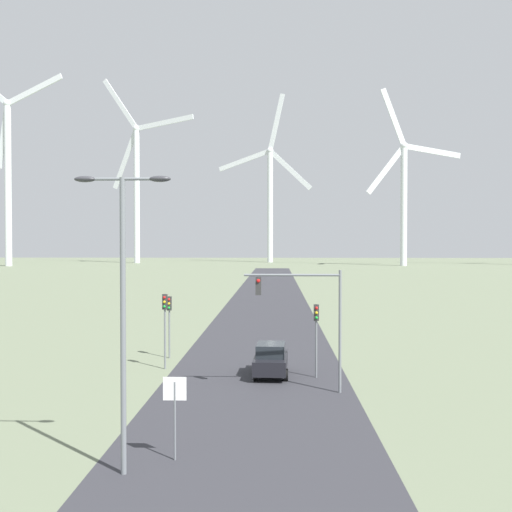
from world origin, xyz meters
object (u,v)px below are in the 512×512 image
object	(u,v)px
traffic_light_post_near_left	(165,314)
wind_turbine_far_left	(8,167)
streetlamp	(123,287)
wind_turbine_left	(137,179)
traffic_light_post_mid_left	(169,313)
car_approaching	(271,360)
stop_sign_near	(175,402)
wind_turbine_right	(404,190)
wind_turbine_center	(270,192)
traffic_light_post_near_right	(316,324)
traffic_light_mast_overhead	(306,305)

from	to	relation	value
traffic_light_post_near_left	wind_turbine_far_left	size ratio (longest dim) A/B	0.07
streetlamp	wind_turbine_left	size ratio (longest dim) A/B	0.13
streetlamp	traffic_light_post_mid_left	distance (m)	19.75
traffic_light_post_mid_left	car_approaching	bearing A→B (deg)	-36.78
stop_sign_near	wind_turbine_left	distance (m)	212.92
traffic_light_post_near_left	wind_turbine_right	bearing A→B (deg)	73.51
wind_turbine_right	car_approaching	bearing A→B (deg)	-104.35
wind_turbine_far_left	wind_turbine_left	distance (m)	47.17
car_approaching	wind_turbine_left	bearing A→B (deg)	105.29
traffic_light_post_near_left	stop_sign_near	bearing A→B (deg)	-78.15
streetlamp	wind_turbine_far_left	distance (m)	195.43
wind_turbine_center	wind_turbine_right	distance (m)	56.58
stop_sign_near	wind_turbine_right	xyz separation A→B (m)	(46.14, 181.13, 23.26)
car_approaching	wind_turbine_far_left	world-z (taller)	wind_turbine_far_left
traffic_light_post_near_left	traffic_light_post_near_right	distance (m)	9.01
wind_turbine_left	wind_turbine_center	size ratio (longest dim) A/B	1.08
traffic_light_post_mid_left	traffic_light_mast_overhead	xyz separation A→B (m)	(8.41, -8.66, 1.45)
traffic_light_post_near_right	wind_turbine_left	world-z (taller)	wind_turbine_left
traffic_light_post_near_left	traffic_light_post_mid_left	distance (m)	3.38
stop_sign_near	car_approaching	world-z (taller)	stop_sign_near
car_approaching	wind_turbine_right	size ratio (longest dim) A/B	0.07
stop_sign_near	streetlamp	bearing A→B (deg)	-138.45
streetlamp	car_approaching	bearing A→B (deg)	72.31
wind_turbine_left	traffic_light_post_near_right	bearing A→B (deg)	-74.05
traffic_light_post_near_left	traffic_light_post_near_right	world-z (taller)	traffic_light_post_near_left
stop_sign_near	wind_turbine_left	size ratio (longest dim) A/B	0.04
wind_turbine_right	traffic_light_post_mid_left	bearing A→B (deg)	-106.92
traffic_light_mast_overhead	car_approaching	bearing A→B (deg)	115.83
traffic_light_post_near_left	wind_turbine_right	xyz separation A→B (m)	(49.24, 166.35, 22.03)
car_approaching	wind_turbine_center	size ratio (longest dim) A/B	0.06
wind_turbine_right	traffic_light_mast_overhead	bearing A→B (deg)	-103.49
stop_sign_near	traffic_light_post_near_left	xyz separation A→B (m)	(-3.10, 14.78, 1.23)
traffic_light_post_near_left	traffic_light_post_near_right	xyz separation A→B (m)	(8.79, -1.97, -0.27)
streetlamp	traffic_light_post_mid_left	world-z (taller)	streetlamp
streetlamp	wind_turbine_left	distance (m)	213.30
traffic_light_post_near_right	wind_turbine_far_left	size ratio (longest dim) A/B	0.06
wind_turbine_center	wind_turbine_right	xyz separation A→B (m)	(44.95, -34.27, -2.47)
wind_turbine_left	streetlamp	bearing A→B (deg)	-76.95
traffic_light_post_near_right	stop_sign_near	bearing A→B (deg)	-113.95
streetlamp	traffic_light_post_near_right	world-z (taller)	streetlamp
traffic_light_post_near_left	car_approaching	size ratio (longest dim) A/B	1.06
traffic_light_post_near_left	traffic_light_post_mid_left	bearing A→B (deg)	95.73
traffic_light_post_near_right	traffic_light_mast_overhead	size ratio (longest dim) A/B	0.66
stop_sign_near	traffic_light_mast_overhead	xyz separation A→B (m)	(4.97, 9.47, 2.37)
traffic_light_post_near_left	streetlamp	bearing A→B (deg)	-84.11
stop_sign_near	traffic_light_post_near_right	distance (m)	14.05
streetlamp	stop_sign_near	distance (m)	4.46
traffic_light_mast_overhead	wind_turbine_far_left	world-z (taller)	wind_turbine_far_left
stop_sign_near	traffic_light_mast_overhead	world-z (taller)	traffic_light_mast_overhead
traffic_light_mast_overhead	stop_sign_near	bearing A→B (deg)	-117.71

